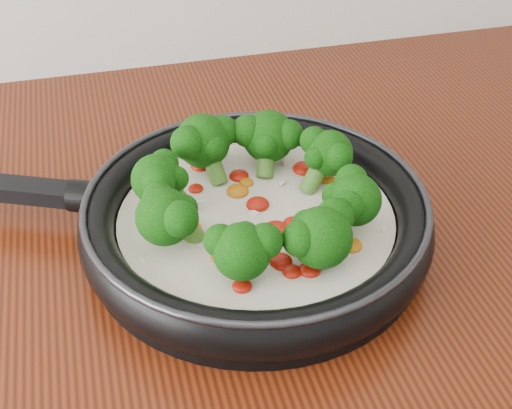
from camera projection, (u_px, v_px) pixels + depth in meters
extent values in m
cylinder|color=black|center=(256.00, 238.00, 0.71)|extent=(0.45, 0.45, 0.01)
torus|color=black|center=(256.00, 218.00, 0.70)|extent=(0.47, 0.47, 0.04)
torus|color=#2D2D33|center=(256.00, 199.00, 0.68)|extent=(0.46, 0.46, 0.01)
cube|color=black|center=(3.00, 188.00, 0.73)|extent=(0.20, 0.11, 0.02)
cylinder|color=black|center=(86.00, 197.00, 0.72)|extent=(0.04, 0.05, 0.03)
cylinder|color=silver|center=(256.00, 224.00, 0.70)|extent=(0.37, 0.37, 0.02)
ellipsoid|color=#AD1408|center=(242.00, 286.00, 0.61)|extent=(0.02, 0.02, 0.01)
ellipsoid|color=#AD1408|center=(292.00, 223.00, 0.68)|extent=(0.02, 0.02, 0.01)
ellipsoid|color=#C2690C|center=(228.00, 237.00, 0.66)|extent=(0.02, 0.02, 0.01)
ellipsoid|color=#AD1408|center=(196.00, 189.00, 0.73)|extent=(0.02, 0.02, 0.01)
ellipsoid|color=#AD1408|center=(276.00, 230.00, 0.67)|extent=(0.03, 0.03, 0.01)
ellipsoid|color=#C2690C|center=(246.00, 183.00, 0.74)|extent=(0.02, 0.02, 0.01)
ellipsoid|color=#AD1408|center=(285.00, 235.00, 0.67)|extent=(0.04, 0.04, 0.01)
ellipsoid|color=#AD1408|center=(282.00, 264.00, 0.63)|extent=(0.02, 0.02, 0.01)
ellipsoid|color=#C2690C|center=(238.00, 191.00, 0.72)|extent=(0.03, 0.03, 0.01)
ellipsoid|color=#AD1408|center=(310.00, 270.00, 0.63)|extent=(0.02, 0.02, 0.01)
ellipsoid|color=#AD1408|center=(292.00, 272.00, 0.63)|extent=(0.03, 0.03, 0.01)
ellipsoid|color=#C2690C|center=(219.00, 257.00, 0.64)|extent=(0.02, 0.02, 0.01)
ellipsoid|color=#AD1408|center=(258.00, 205.00, 0.71)|extent=(0.03, 0.03, 0.01)
ellipsoid|color=#AD1408|center=(351.00, 196.00, 0.72)|extent=(0.02, 0.02, 0.01)
ellipsoid|color=#C2690C|center=(352.00, 246.00, 0.65)|extent=(0.03, 0.03, 0.01)
ellipsoid|color=#AD1408|center=(281.00, 261.00, 0.64)|extent=(0.02, 0.02, 0.01)
ellipsoid|color=#AD1408|center=(304.00, 169.00, 0.76)|extent=(0.04, 0.04, 0.01)
ellipsoid|color=#C2690C|center=(327.00, 179.00, 0.74)|extent=(0.02, 0.02, 0.01)
ellipsoid|color=#AD1408|center=(201.00, 165.00, 0.76)|extent=(0.03, 0.03, 0.01)
ellipsoid|color=#AD1408|center=(239.00, 176.00, 0.75)|extent=(0.03, 0.03, 0.01)
ellipsoid|color=#C2690C|center=(192.00, 228.00, 0.68)|extent=(0.02, 0.02, 0.01)
ellipsoid|color=white|center=(302.00, 217.00, 0.69)|extent=(0.01, 0.01, 0.00)
ellipsoid|color=white|center=(201.00, 202.00, 0.71)|extent=(0.01, 0.00, 0.00)
ellipsoid|color=white|center=(254.00, 203.00, 0.71)|extent=(0.01, 0.01, 0.00)
ellipsoid|color=white|center=(255.00, 213.00, 0.70)|extent=(0.01, 0.01, 0.00)
ellipsoid|color=white|center=(277.00, 156.00, 0.78)|extent=(0.01, 0.01, 0.00)
ellipsoid|color=white|center=(224.00, 155.00, 0.78)|extent=(0.01, 0.01, 0.00)
ellipsoid|color=white|center=(256.00, 215.00, 0.70)|extent=(0.01, 0.01, 0.00)
ellipsoid|color=white|center=(283.00, 162.00, 0.77)|extent=(0.01, 0.01, 0.00)
ellipsoid|color=white|center=(255.00, 212.00, 0.70)|extent=(0.01, 0.01, 0.00)
ellipsoid|color=white|center=(143.00, 261.00, 0.64)|extent=(0.01, 0.01, 0.00)
ellipsoid|color=white|center=(228.00, 228.00, 0.68)|extent=(0.01, 0.01, 0.00)
ellipsoid|color=white|center=(230.00, 232.00, 0.67)|extent=(0.01, 0.01, 0.00)
ellipsoid|color=white|center=(384.00, 229.00, 0.67)|extent=(0.01, 0.01, 0.00)
ellipsoid|color=white|center=(283.00, 183.00, 0.73)|extent=(0.01, 0.01, 0.00)
ellipsoid|color=white|center=(239.00, 170.00, 0.76)|extent=(0.01, 0.01, 0.00)
ellipsoid|color=white|center=(254.00, 208.00, 0.70)|extent=(0.01, 0.01, 0.00)
ellipsoid|color=white|center=(217.00, 229.00, 0.67)|extent=(0.01, 0.01, 0.00)
ellipsoid|color=white|center=(250.00, 250.00, 0.65)|extent=(0.01, 0.01, 0.00)
cylinder|color=#50812A|center=(334.00, 214.00, 0.67)|extent=(0.04, 0.03, 0.04)
sphere|color=black|center=(355.00, 200.00, 0.65)|extent=(0.07, 0.07, 0.05)
sphere|color=black|center=(352.00, 180.00, 0.67)|extent=(0.04, 0.04, 0.03)
sphere|color=black|center=(349.00, 205.00, 0.64)|extent=(0.04, 0.04, 0.03)
sphere|color=black|center=(335.00, 195.00, 0.66)|extent=(0.03, 0.03, 0.03)
cylinder|color=#50812A|center=(315.00, 175.00, 0.72)|extent=(0.04, 0.03, 0.04)
sphere|color=black|center=(330.00, 153.00, 0.72)|extent=(0.06, 0.06, 0.05)
sphere|color=black|center=(314.00, 141.00, 0.72)|extent=(0.04, 0.04, 0.03)
sphere|color=black|center=(339.00, 157.00, 0.70)|extent=(0.04, 0.04, 0.03)
sphere|color=black|center=(316.00, 158.00, 0.71)|extent=(0.03, 0.03, 0.02)
cylinder|color=#50812A|center=(266.00, 161.00, 0.75)|extent=(0.03, 0.04, 0.04)
sphere|color=black|center=(269.00, 136.00, 0.75)|extent=(0.08, 0.08, 0.06)
sphere|color=black|center=(248.00, 131.00, 0.74)|extent=(0.05, 0.05, 0.04)
sphere|color=black|center=(288.00, 135.00, 0.74)|extent=(0.04, 0.04, 0.03)
sphere|color=black|center=(266.00, 144.00, 0.73)|extent=(0.04, 0.04, 0.03)
cylinder|color=#50812A|center=(214.00, 166.00, 0.74)|extent=(0.03, 0.04, 0.04)
sphere|color=black|center=(203.00, 141.00, 0.74)|extent=(0.08, 0.08, 0.06)
sphere|color=black|center=(188.00, 143.00, 0.72)|extent=(0.05, 0.05, 0.04)
sphere|color=black|center=(222.00, 131.00, 0.74)|extent=(0.05, 0.05, 0.03)
sphere|color=black|center=(213.00, 147.00, 0.72)|extent=(0.04, 0.04, 0.03)
cylinder|color=#50812A|center=(178.00, 197.00, 0.69)|extent=(0.04, 0.03, 0.04)
sphere|color=black|center=(157.00, 179.00, 0.68)|extent=(0.07, 0.07, 0.05)
sphere|color=black|center=(158.00, 184.00, 0.66)|extent=(0.04, 0.04, 0.03)
sphere|color=black|center=(164.00, 163.00, 0.69)|extent=(0.04, 0.04, 0.03)
sphere|color=black|center=(176.00, 179.00, 0.68)|extent=(0.03, 0.03, 0.03)
cylinder|color=#50812A|center=(185.00, 228.00, 0.65)|extent=(0.04, 0.03, 0.04)
sphere|color=black|center=(165.00, 217.00, 0.63)|extent=(0.07, 0.07, 0.05)
sphere|color=black|center=(180.00, 219.00, 0.61)|extent=(0.04, 0.04, 0.03)
sphere|color=black|center=(159.00, 199.00, 0.64)|extent=(0.04, 0.04, 0.03)
sphere|color=black|center=(184.00, 208.00, 0.64)|extent=(0.04, 0.04, 0.03)
cylinder|color=#50812A|center=(245.00, 254.00, 0.62)|extent=(0.03, 0.04, 0.04)
sphere|color=black|center=(242.00, 252.00, 0.60)|extent=(0.07, 0.07, 0.05)
sphere|color=black|center=(265.00, 241.00, 0.60)|extent=(0.04, 0.04, 0.03)
sphere|color=black|center=(220.00, 241.00, 0.60)|extent=(0.04, 0.04, 0.03)
sphere|color=black|center=(245.00, 235.00, 0.61)|extent=(0.03, 0.03, 0.03)
cylinder|color=#50812A|center=(307.00, 243.00, 0.64)|extent=(0.03, 0.04, 0.04)
sphere|color=black|center=(321.00, 238.00, 0.61)|extent=(0.08, 0.08, 0.06)
sphere|color=black|center=(335.00, 217.00, 0.62)|extent=(0.05, 0.05, 0.04)
sphere|color=black|center=(300.00, 239.00, 0.60)|extent=(0.04, 0.04, 0.03)
sphere|color=black|center=(307.00, 225.00, 0.63)|extent=(0.04, 0.04, 0.03)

